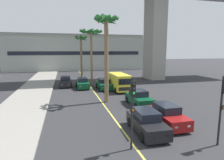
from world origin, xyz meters
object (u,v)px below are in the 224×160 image
car_queue_front (104,84)px  palm_tree_mid_median (81,46)px  traffic_light_median_near (132,104)px  car_queue_sixth (66,82)px  palm_tree_far_median (91,38)px  car_queue_second (82,83)px  traffic_light_right_far_corner (222,102)px  car_queue_fourth (147,122)px  car_queue_third (139,98)px  car_queue_fifth (167,115)px  delivery_van (119,82)px  palm_tree_near_median (106,36)px

car_queue_front → palm_tree_mid_median: 12.09m
traffic_light_median_near → palm_tree_mid_median: bearing=90.5°
car_queue_sixth → palm_tree_mid_median: size_ratio=0.49×
palm_tree_far_median → car_queue_second: bearing=-128.5°
car_queue_sixth → traffic_light_right_far_corner: (8.65, -21.59, 1.99)m
car_queue_sixth → traffic_light_median_near: 21.14m
car_queue_second → car_queue_fourth: bearing=-80.5°
car_queue_third → car_queue_sixth: (-7.29, 12.42, 0.00)m
car_queue_fifth → palm_tree_mid_median: palm_tree_mid_median is taller
traffic_light_median_near → palm_tree_mid_median: palm_tree_mid_median is taller
delivery_van → traffic_light_median_near: size_ratio=1.25×
car_queue_front → car_queue_third: size_ratio=1.00×
car_queue_fifth → palm_tree_near_median: 10.22m
traffic_light_right_far_corner → palm_tree_mid_median: 29.20m
car_queue_second → palm_tree_near_median: 10.84m
car_queue_fifth → car_queue_third: bearing=90.8°
car_queue_second → car_queue_third: (4.83, -10.43, 0.00)m
car_queue_second → car_queue_fifth: same height
car_queue_fifth → palm_tree_near_median: bearing=113.1°
car_queue_third → car_queue_fifth: bearing=-89.2°
car_queue_front → traffic_light_median_near: traffic_light_median_near is taller
car_queue_front → palm_tree_far_median: 7.87m
palm_tree_near_median → car_queue_front: bearing=80.6°
palm_tree_far_median → traffic_light_right_far_corner: bearing=-78.4°
car_queue_fourth → car_queue_fifth: bearing=23.8°
car_queue_third → car_queue_sixth: bearing=120.4°
traffic_light_median_near → palm_tree_far_median: (0.75, 20.95, 4.82)m
car_queue_front → palm_tree_far_median: palm_tree_far_median is taller
car_queue_fifth → traffic_light_right_far_corner: bearing=-71.1°
car_queue_fourth → palm_tree_mid_median: 26.33m
car_queue_fourth → traffic_light_median_near: 3.35m
palm_tree_mid_median → traffic_light_median_near: bearing=-89.5°
traffic_light_right_far_corner → car_queue_sixth: bearing=111.8°
traffic_light_right_far_corner → palm_tree_far_median: bearing=101.6°
car_queue_third → car_queue_second: bearing=114.8°
palm_tree_near_median → palm_tree_far_median: palm_tree_near_median is taller
delivery_van → car_queue_third: bearing=-90.5°
car_queue_front → palm_tree_mid_median: bearing=102.0°
car_queue_sixth → car_queue_fourth: bearing=-74.3°
car_queue_third → car_queue_fifth: size_ratio=1.00×
car_queue_fourth → delivery_van: 13.92m
palm_tree_near_median → palm_tree_mid_median: 17.43m
car_queue_sixth → palm_tree_far_median: 8.00m
car_queue_front → traffic_light_median_near: 17.42m
car_queue_fifth → traffic_light_right_far_corner: size_ratio=0.98×
car_queue_fifth → traffic_light_right_far_corner: 4.43m
palm_tree_far_median → palm_tree_near_median: bearing=-89.7°
delivery_van → palm_tree_near_median: bearing=-119.3°
palm_tree_far_median → car_queue_third: bearing=-76.2°
car_queue_second → delivery_van: 5.78m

